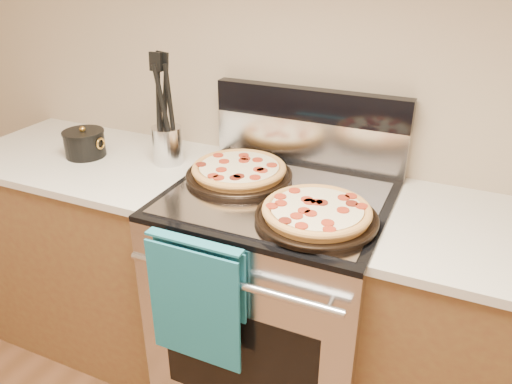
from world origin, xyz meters
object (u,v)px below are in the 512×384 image
at_px(pepperoni_pizza_back, 239,171).
at_px(utensil_crock, 167,145).
at_px(range_body, 276,302).
at_px(saucepan, 85,145).
at_px(pepperoni_pizza_front, 317,213).

bearing_deg(pepperoni_pizza_back, utensil_crock, 171.89).
height_order(range_body, pepperoni_pizza_back, pepperoni_pizza_back).
bearing_deg(pepperoni_pizza_back, saucepan, -177.34).
distance_m(range_body, pepperoni_pizza_front, 0.55).
distance_m(pepperoni_pizza_front, saucepan, 1.07).
relative_size(pepperoni_pizza_back, saucepan, 2.38).
xyz_separation_m(utensil_crock, saucepan, (-0.35, -0.08, -0.03)).
height_order(pepperoni_pizza_front, utensil_crock, utensil_crock).
bearing_deg(pepperoni_pizza_front, pepperoni_pizza_back, 152.32).
distance_m(pepperoni_pizza_back, saucepan, 0.70).
bearing_deg(saucepan, range_body, -1.74).
xyz_separation_m(range_body, utensil_crock, (-0.52, 0.11, 0.54)).
bearing_deg(pepperoni_pizza_front, range_body, 144.16).
height_order(pepperoni_pizza_front, saucepan, saucepan).
height_order(pepperoni_pizza_back, saucepan, saucepan).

